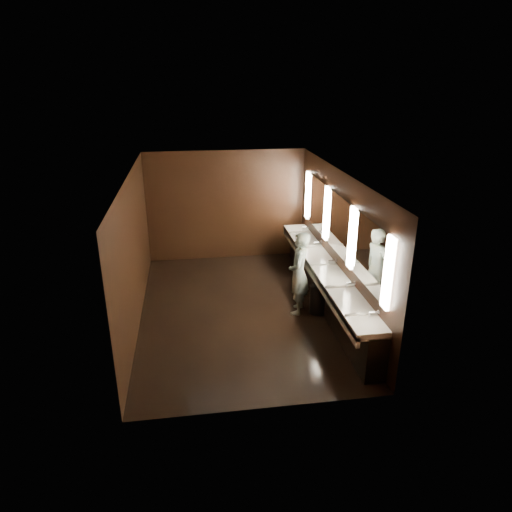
# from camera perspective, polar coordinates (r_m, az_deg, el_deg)

# --- Properties ---
(floor) EXTENTS (6.00, 6.00, 0.00)m
(floor) POSITION_cam_1_polar(r_m,az_deg,el_deg) (9.45, -1.99, -6.78)
(floor) COLOR black
(floor) RESTS_ON ground
(ceiling) EXTENTS (4.00, 6.00, 0.02)m
(ceiling) POSITION_cam_1_polar(r_m,az_deg,el_deg) (8.48, -2.24, 10.09)
(ceiling) COLOR #2D2D2B
(ceiling) RESTS_ON wall_back
(wall_back) EXTENTS (4.00, 0.02, 2.80)m
(wall_back) POSITION_cam_1_polar(r_m,az_deg,el_deg) (11.71, -3.77, 6.28)
(wall_back) COLOR black
(wall_back) RESTS_ON floor
(wall_front) EXTENTS (4.00, 0.02, 2.80)m
(wall_front) POSITION_cam_1_polar(r_m,az_deg,el_deg) (6.17, 1.05, -8.49)
(wall_front) COLOR black
(wall_front) RESTS_ON floor
(wall_left) EXTENTS (0.02, 6.00, 2.80)m
(wall_left) POSITION_cam_1_polar(r_m,az_deg,el_deg) (8.89, -15.02, 0.50)
(wall_left) COLOR black
(wall_left) RESTS_ON floor
(wall_right) EXTENTS (0.02, 6.00, 2.80)m
(wall_right) POSITION_cam_1_polar(r_m,az_deg,el_deg) (9.28, 10.25, 1.81)
(wall_right) COLOR black
(wall_right) RESTS_ON floor
(sink_counter) EXTENTS (0.55, 5.40, 1.01)m
(sink_counter) POSITION_cam_1_polar(r_m,az_deg,el_deg) (9.56, 8.72, -3.35)
(sink_counter) COLOR black
(sink_counter) RESTS_ON floor
(mirror_band) EXTENTS (0.06, 5.03, 1.15)m
(mirror_band) POSITION_cam_1_polar(r_m,az_deg,el_deg) (9.17, 10.28, 3.86)
(mirror_band) COLOR #FBEACC
(mirror_band) RESTS_ON wall_right
(person) EXTENTS (0.59, 0.72, 1.69)m
(person) POSITION_cam_1_polar(r_m,az_deg,el_deg) (9.08, 5.38, -2.16)
(person) COLOR #95C8DF
(person) RESTS_ON floor
(trash_bin) EXTENTS (0.50, 0.50, 0.60)m
(trash_bin) POSITION_cam_1_polar(r_m,az_deg,el_deg) (9.33, 7.89, -5.30)
(trash_bin) COLOR black
(trash_bin) RESTS_ON floor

